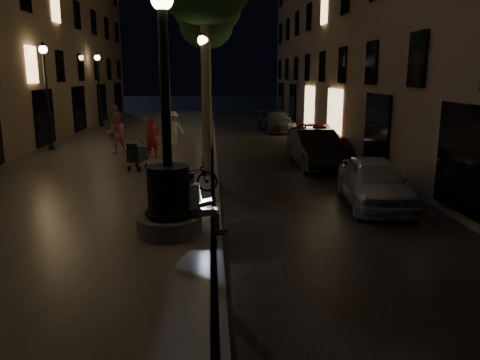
{
  "coord_description": "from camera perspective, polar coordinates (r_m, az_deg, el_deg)",
  "views": [
    {
      "loc": [
        -0.07,
        -7.69,
        3.56
      ],
      "look_at": [
        0.58,
        3.0,
        1.15
      ],
      "focal_mm": 35.0,
      "sensor_mm": 36.0,
      "label": 1
    }
  ],
  "objects": [
    {
      "name": "lamp_curb_d",
      "position": [
        39.69,
        -3.9,
        12.2
      ],
      "size": [
        0.36,
        0.36,
        4.81
      ],
      "color": "black",
      "rests_on": "promenade"
    },
    {
      "name": "car_third",
      "position": [
        22.25,
        9.4,
        5.03
      ],
      "size": [
        2.23,
        4.76,
        1.32
      ],
      "primitive_type": "imported",
      "rotation": [
        0.0,
        0.0,
        -0.01
      ],
      "color": "maroon",
      "rests_on": "ground"
    },
    {
      "name": "lamp_curb_b",
      "position": [
        23.69,
        -4.13,
        11.88
      ],
      "size": [
        0.36,
        0.36,
        4.81
      ],
      "color": "black",
      "rests_on": "promenade"
    },
    {
      "name": "lamp_left_b",
      "position": [
        22.89,
        -22.59,
        10.93
      ],
      "size": [
        0.36,
        0.36,
        4.81
      ],
      "color": "black",
      "rests_on": "promenade"
    },
    {
      "name": "pedestrian_white",
      "position": [
        23.02,
        -8.14,
        6.26
      ],
      "size": [
        1.22,
        0.96,
        1.66
      ],
      "primitive_type": "imported",
      "rotation": [
        0.0,
        0.0,
        3.51
      ],
      "color": "white",
      "rests_on": "promenade"
    },
    {
      "name": "car_front",
      "position": [
        13.44,
        16.05,
        -0.21
      ],
      "size": [
        1.99,
        4.1,
        1.35
      ],
      "primitive_type": "imported",
      "rotation": [
        0.0,
        0.0,
        -0.1
      ],
      "color": "#AEB1B6",
      "rests_on": "ground"
    },
    {
      "name": "pedestrian_red",
      "position": [
        19.55,
        -10.6,
        5.09
      ],
      "size": [
        0.74,
        0.68,
        1.69
      ],
      "primitive_type": "imported",
      "rotation": [
        0.0,
        0.0,
        0.59
      ],
      "color": "red",
      "rests_on": "promenade"
    },
    {
      "name": "pedestrian_pink",
      "position": [
        20.98,
        -14.78,
        5.54
      ],
      "size": [
        1.04,
        0.91,
        1.8
      ],
      "primitive_type": "imported",
      "rotation": [
        0.0,
        0.0,
        3.45
      ],
      "color": "pink",
      "rests_on": "promenade"
    },
    {
      "name": "cobble_lane",
      "position": [
        23.17,
        4.18,
        3.85
      ],
      "size": [
        6.0,
        45.0,
        0.02
      ],
      "primitive_type": "cube",
      "color": "black",
      "rests_on": "ground"
    },
    {
      "name": "pedestrian_dark",
      "position": [
        25.94,
        -15.06,
        6.85
      ],
      "size": [
        0.65,
        0.94,
        1.83
      ],
      "primitive_type": "imported",
      "rotation": [
        0.0,
        0.0,
        1.65
      ],
      "color": "#2D2D31",
      "rests_on": "promenade"
    },
    {
      "name": "tree_third",
      "position": [
        27.81,
        -4.14,
        17.98
      ],
      "size": [
        3.0,
        3.0,
        7.2
      ],
      "color": "#6B604C",
      "rests_on": "promenade"
    },
    {
      "name": "fountain_lamppost",
      "position": [
        10.01,
        -8.71,
        -1.03
      ],
      "size": [
        1.4,
        1.4,
        5.21
      ],
      "color": "#59595B",
      "rests_on": "promenade"
    },
    {
      "name": "bicycle",
      "position": [
        13.69,
        -6.57,
        0.47
      ],
      "size": [
        1.87,
        0.75,
        0.96
      ],
      "primitive_type": "imported",
      "rotation": [
        0.0,
        0.0,
        1.63
      ],
      "color": "black",
      "rests_on": "promenade"
    },
    {
      "name": "car_rear",
      "position": [
        30.37,
        4.44,
        7.13
      ],
      "size": [
        2.2,
        4.53,
        1.27
      ],
      "primitive_type": "imported",
      "rotation": [
        0.0,
        0.0,
        0.1
      ],
      "color": "#2F3035",
      "rests_on": "ground"
    },
    {
      "name": "lamp_left_c",
      "position": [
        32.53,
        -16.86,
        11.59
      ],
      "size": [
        0.36,
        0.36,
        4.81
      ],
      "color": "black",
      "rests_on": "promenade"
    },
    {
      "name": "tree_far",
      "position": [
        33.81,
        -3.91,
        17.54
      ],
      "size": [
        3.0,
        3.0,
        7.5
      ],
      "color": "#6B604C",
      "rests_on": "promenade"
    },
    {
      "name": "stroller",
      "position": [
        17.18,
        -12.42,
        3.01
      ],
      "size": [
        0.67,
        1.1,
        1.11
      ],
      "rotation": [
        0.0,
        0.0,
        -0.31
      ],
      "color": "black",
      "rests_on": "promenade"
    },
    {
      "name": "lamp_curb_a",
      "position": [
        15.69,
        -4.41,
        11.47
      ],
      "size": [
        0.36,
        0.36,
        4.81
      ],
      "color": "black",
      "rests_on": "promenade"
    },
    {
      "name": "curb_strip",
      "position": [
        22.95,
        -3.27,
        4.0
      ],
      "size": [
        0.25,
        45.0,
        0.2
      ],
      "primitive_type": "cube",
      "color": "#59595B",
      "rests_on": "ground"
    },
    {
      "name": "car_second",
      "position": [
        18.6,
        9.22,
        3.75
      ],
      "size": [
        1.63,
        4.42,
        1.45
      ],
      "primitive_type": "imported",
      "rotation": [
        0.0,
        0.0,
        0.02
      ],
      "color": "black",
      "rests_on": "ground"
    },
    {
      "name": "pedestrian_blue",
      "position": [
        25.18,
        -14.3,
        6.42
      ],
      "size": [
        0.85,
        0.95,
        1.55
      ],
      "primitive_type": "imported",
      "rotation": [
        0.0,
        0.0,
        5.36
      ],
      "color": "navy",
      "rests_on": "promenade"
    },
    {
      "name": "promenade",
      "position": [
        23.28,
        -13.19,
        3.81
      ],
      "size": [
        8.0,
        45.0,
        0.2
      ],
      "primitive_type": "cube",
      "color": "slate",
      "rests_on": "ground"
    },
    {
      "name": "ground",
      "position": [
        22.97,
        -3.27,
        3.76
      ],
      "size": [
        120.0,
        120.0,
        0.0
      ],
      "primitive_type": "plane",
      "color": "black",
      "rests_on": "ground"
    },
    {
      "name": "tree_second",
      "position": [
        21.86,
        -4.04,
        19.95
      ],
      "size": [
        3.0,
        3.0,
        7.4
      ],
      "color": "#6B604C",
      "rests_on": "promenade"
    },
    {
      "name": "lamp_curb_c",
      "position": [
        31.69,
        -3.99,
        12.08
      ],
      "size": [
        0.36,
        0.36,
        4.81
      ],
      "color": "black",
      "rests_on": "promenade"
    },
    {
      "name": "seated_man_laptop",
      "position": [
        10.05,
        -5.17,
        -2.67
      ],
      "size": [
        0.97,
        0.33,
        1.34
      ],
      "color": "gray",
      "rests_on": "promenade"
    }
  ]
}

